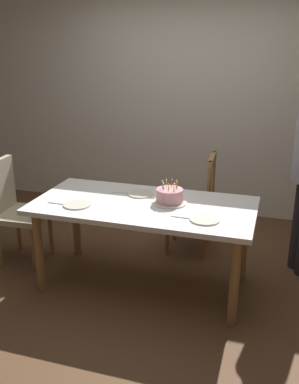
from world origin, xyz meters
The scene contains 12 objects.
ground centered at (0.00, 0.00, 0.00)m, with size 6.40×6.40×0.00m, color brown.
back_wall centered at (0.00, 1.85, 1.30)m, with size 6.40×0.10×2.60m, color silver.
dining_table centered at (0.00, 0.00, 0.64)m, with size 1.75×0.86×0.72m.
birthday_cake centered at (0.20, 0.07, 0.78)m, with size 0.28×0.28×0.18m.
plate_near_celebrant centered at (-0.48, -0.19, 0.73)m, with size 0.22×0.22×0.01m, color silver.
plate_far_side centered at (-0.09, 0.19, 0.73)m, with size 0.22×0.22×0.01m, color silver.
plate_near_guest centered at (0.53, -0.19, 0.73)m, with size 0.22×0.22×0.01m, color silver.
fork_near_celebrant centered at (-0.64, -0.21, 0.73)m, with size 0.18×0.02×0.01m, color silver.
fork_far_side centered at (-0.25, 0.18, 0.73)m, with size 0.18×0.02×0.01m, color silver.
fork_near_guest centered at (0.37, -0.20, 0.73)m, with size 0.18×0.02×0.01m, color silver.
chair_spindle_back centered at (0.24, 0.75, 0.46)m, with size 0.46×0.46×0.95m.
chair_upholstered centered at (-1.26, 0.08, 0.53)m, with size 0.47×0.47×0.95m.
Camera 1 is at (0.98, -3.02, 1.93)m, focal length 40.14 mm.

